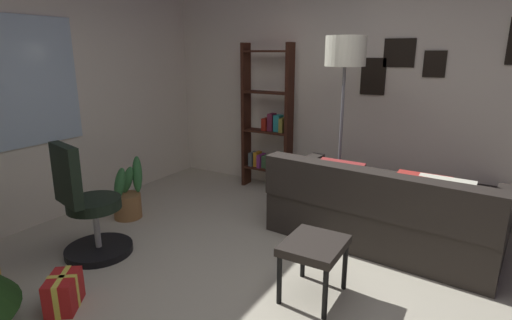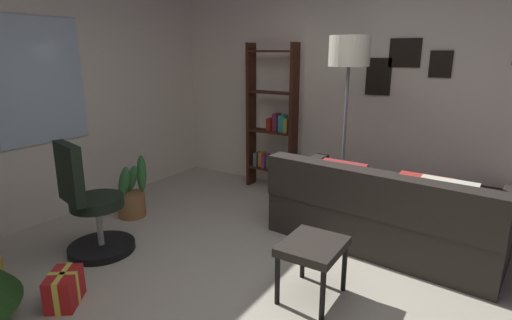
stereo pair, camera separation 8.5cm
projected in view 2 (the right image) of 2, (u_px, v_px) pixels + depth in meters
The scene contains 10 objects.
ground_plane at pixel (280, 314), 2.72m from camera, with size 4.69×5.45×0.10m, color #B7B09A.
wall_back_with_windows at pixel (24, 95), 3.77m from camera, with size 4.69×0.12×2.56m.
wall_right_with_frames at pixel (388, 90), 4.32m from camera, with size 0.12×5.45×2.56m.
couch at pixel (400, 213), 3.61m from camera, with size 1.63×2.08×0.77m.
footstool at pixel (313, 251), 2.74m from camera, with size 0.46×0.39×0.42m.
gift_box_red at pixel (64, 289), 2.72m from camera, with size 0.33×0.31×0.24m.
office_chair at pixel (91, 211), 3.35m from camera, with size 0.56×0.56×0.99m.
bookshelf at pixel (273, 126), 4.89m from camera, with size 0.18×0.64×1.79m.
floor_lamp at pixel (349, 64), 3.75m from camera, with size 0.38×0.38×1.83m.
potted_plant at pixel (132, 196), 4.17m from camera, with size 0.45×0.28×0.64m.
Camera 2 is at (-2.07, -1.11, 1.68)m, focal length 27.96 mm.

